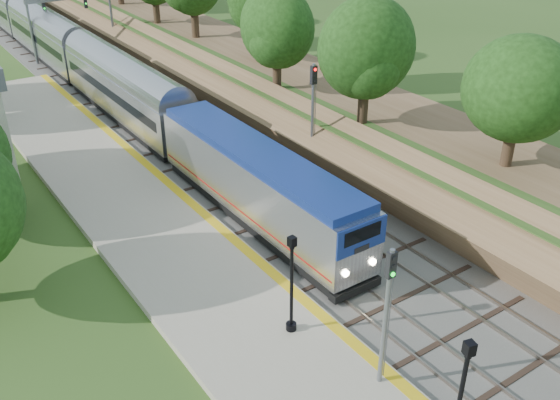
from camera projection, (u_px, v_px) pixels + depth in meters
trackbed at (58, 47)px, 65.96m from camera, size 9.50×170.00×0.28m
platform at (186, 263)px, 30.49m from camera, size 6.40×68.00×0.38m
yellow_stripe at (236, 241)px, 31.81m from camera, size 0.55×68.00×0.01m
embankment at (130, 19)px, 69.19m from camera, size 10.64×170.00×11.70m
signal_gantry at (70, 9)px, 60.29m from camera, size 8.40×0.38×6.20m
trees_behind_platform at (18, 179)px, 28.82m from camera, size 7.82×53.32×7.21m
train at (24, 22)px, 67.16m from camera, size 2.80×112.28×4.11m
lamppost_far at (292, 290)px, 24.91m from camera, size 0.45×0.45×4.51m
signal_platform at (387, 304)px, 21.61m from camera, size 0.34×0.27×5.84m
signal_farside at (313, 107)px, 37.76m from camera, size 0.38×0.30×6.89m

